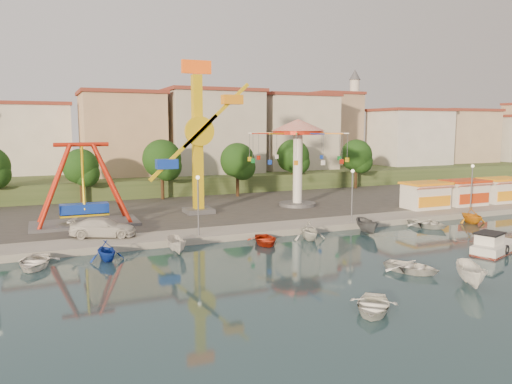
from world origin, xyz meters
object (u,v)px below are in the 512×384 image
van (103,227)px  wave_swinger (298,143)px  cabin_motorboat (494,247)px  skiff (471,275)px  pirate_ship_ride (83,186)px  kamikaze_tower (202,142)px  rowboat_a (412,267)px

van → wave_swinger: bearing=-50.6°
cabin_motorboat → skiff: size_ratio=1.46×
pirate_ship_ride → skiff: size_ratio=2.60×
wave_swinger → cabin_motorboat: (5.05, -24.18, -7.70)m
pirate_ship_ride → skiff: 34.89m
wave_swinger → skiff: 30.81m
kamikaze_tower → cabin_motorboat: kamikaze_tower is taller
van → cabin_motorboat: bearing=-99.1°
kamikaze_tower → skiff: bearing=-73.5°
kamikaze_tower → wave_swinger: 12.00m
wave_swinger → cabin_motorboat: bearing=-78.2°
van → rowboat_a: bearing=-113.3°
pirate_ship_ride → wave_swinger: bearing=5.3°
rowboat_a → skiff: skiff is taller
pirate_ship_ride → wave_swinger: wave_swinger is taller
cabin_motorboat → pirate_ship_ride: bearing=122.7°
skiff → wave_swinger: bearing=114.9°
rowboat_a → skiff: bearing=-94.4°
van → skiff: bearing=-116.7°
pirate_ship_ride → rowboat_a: 31.05m
cabin_motorboat → rowboat_a: size_ratio=1.45×
skiff → van: 29.43m
cabin_motorboat → wave_swinger: bearing=81.0°
pirate_ship_ride → rowboat_a: (19.73, -23.63, -3.99)m
skiff → van: bearing=164.6°
kamikaze_tower → skiff: 31.64m
wave_swinger → van: wave_swinger is taller
cabin_motorboat → kamikaze_tower: bearing=104.7°
kamikaze_tower → cabin_motorboat: bearing=-54.5°
cabin_motorboat → rowboat_a: 9.99m
pirate_ship_ride → rowboat_a: pirate_ship_ride is taller
wave_swinger → kamikaze_tower: bearing=-178.6°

